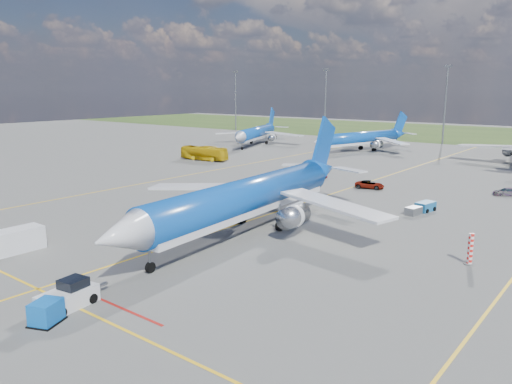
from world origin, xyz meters
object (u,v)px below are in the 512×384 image
Objects in this scene: apron_bus at (204,153)px; service_car_a at (319,176)px; uld_container at (46,312)px; service_van at (15,240)px; pushback_tug at (69,296)px; bg_jet_nw at (256,145)px; main_airliner at (246,232)px; baggage_tug_w at (421,208)px; service_car_b at (370,185)px; baggage_tug_c at (316,165)px; warning_post at (470,249)px; bg_jet_nnw at (361,151)px; service_car_c at (507,192)px.

service_car_a is (33.33, -4.80, -1.03)m from apron_bus.
service_van reaches higher than uld_container.
bg_jet_nw is at bearing 112.74° from pushback_tug.
baggage_tug_w is at bearing 55.75° from main_airliner.
pushback_tug is 55.64m from service_car_b.
uld_container is 0.18× the size of apron_bus.
pushback_tug is 3.04× the size of uld_container.
service_car_a is (43.72, -37.15, 0.58)m from bg_jet_nw.
main_airliner is 8.63× the size of baggage_tug_c.
warning_post is at bearing 33.72° from service_van.
pushback_tug is at bearing 93.02° from uld_container.
bg_jet_nw is at bearing 122.61° from main_airliner.
service_car_a is at bearing -57.97° from bg_jet_nnw.
bg_jet_nw is 18.60× the size of uld_container.
main_airliner reaches higher than baggage_tug_c.
service_car_c is 0.70× the size of baggage_tug_w.
uld_container is at bearing -49.82° from service_car_c.
service_car_a is at bearing -106.20° from apron_bus.
bg_jet_nnw is 80.73m from main_airliner.
main_airliner is at bearing -139.28° from apron_bus.
bg_jet_nnw is 103.84m from pushback_tug.
apron_bus reaches higher than uld_container.
service_car_a is 0.64× the size of baggage_tug_c.
pushback_tug is at bearing -151.33° from apron_bus.
apron_bus is at bearing -165.81° from baggage_tug_c.
service_car_a is (-34.23, 29.55, -0.92)m from warning_post.
service_van is 1.13× the size of service_car_b.
pushback_tug is at bearing -90.02° from main_airliner.
main_airliner reaches higher than pushback_tug.
bg_jet_nw reaches higher than service_car_c.
service_car_c is at bearing -97.06° from apron_bus.
service_van reaches higher than service_car_c.
apron_bus is at bearing 117.85° from service_van.
bg_jet_nw is 9.44× the size of service_car_c.
service_van is at bearing -79.30° from service_car_a.
warning_post is 0.53× the size of baggage_tug_w.
bg_jet_nw is 6.12× the size of pushback_tug.
service_car_a is 30.39m from service_car_c.
service_car_c is (73.55, -31.31, 0.58)m from bg_jet_nw.
bg_jet_nw is 31.14m from bg_jet_nnw.
apron_bus is at bearing 118.43° from pushback_tug.
bg_jet_nnw reaches higher than uld_container.
service_van is 66.26m from apron_bus.
bg_jet_nw is at bearing 40.81° from service_car_b.
service_car_a is at bearing 161.99° from baggage_tug_w.
baggage_tug_w is at bearing 69.09° from pushback_tug.
service_van is at bearing -111.91° from baggage_tug_w.
service_car_b is 22.59m from baggage_tug_c.
main_airliner reaches higher than service_car_a.
service_car_a is 26.59m from baggage_tug_w.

